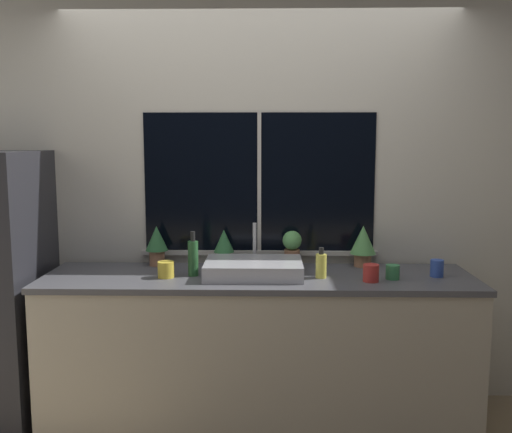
% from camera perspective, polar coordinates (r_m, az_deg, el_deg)
% --- Properties ---
extents(wall_back, '(8.00, 0.09, 2.70)m').
position_cam_1_polar(wall_back, '(3.69, 0.34, 2.31)').
color(wall_back, beige).
rests_on(wall_back, ground_plane).
extents(counter, '(2.53, 0.67, 0.90)m').
position_cam_1_polar(counter, '(3.51, 0.23, -13.06)').
color(counter, '#B2A893').
rests_on(counter, ground_plane).
extents(sink, '(0.57, 0.46, 0.28)m').
position_cam_1_polar(sink, '(3.36, -0.23, -5.18)').
color(sink, '#ADADB2').
rests_on(sink, counter).
extents(potted_plant_far_left, '(0.14, 0.14, 0.25)m').
position_cam_1_polar(potted_plant_far_left, '(3.66, -9.90, -2.60)').
color(potted_plant_far_left, '#9E6B4C').
rests_on(potted_plant_far_left, counter).
extents(potted_plant_center_left, '(0.13, 0.13, 0.23)m').
position_cam_1_polar(potted_plant_center_left, '(3.61, -3.23, -2.88)').
color(potted_plant_center_left, '#9E6B4C').
rests_on(potted_plant_center_left, counter).
extents(potted_plant_center_right, '(0.12, 0.12, 0.23)m').
position_cam_1_polar(potted_plant_center_right, '(3.60, 3.63, -3.03)').
color(potted_plant_center_right, '#9E6B4C').
rests_on(potted_plant_center_right, counter).
extents(potted_plant_far_right, '(0.16, 0.16, 0.26)m').
position_cam_1_polar(potted_plant_far_right, '(3.64, 10.65, -2.63)').
color(potted_plant_far_right, '#9E6B4C').
rests_on(potted_plant_far_right, counter).
extents(soap_bottle, '(0.06, 0.06, 0.18)m').
position_cam_1_polar(soap_bottle, '(3.32, 6.53, -4.86)').
color(soap_bottle, '#DBD14C').
rests_on(soap_bottle, counter).
extents(bottle_tall, '(0.06, 0.06, 0.26)m').
position_cam_1_polar(bottle_tall, '(3.36, -6.31, -4.08)').
color(bottle_tall, '#235128').
rests_on(bottle_tall, counter).
extents(mug_yellow, '(0.10, 0.10, 0.09)m').
position_cam_1_polar(mug_yellow, '(3.36, -8.99, -5.26)').
color(mug_yellow, gold).
rests_on(mug_yellow, counter).
extents(mug_green, '(0.08, 0.08, 0.08)m').
position_cam_1_polar(mug_green, '(3.37, 13.51, -5.42)').
color(mug_green, '#38844C').
rests_on(mug_green, counter).
extents(mug_blue, '(0.08, 0.08, 0.10)m').
position_cam_1_polar(mug_blue, '(3.50, 17.64, -4.96)').
color(mug_blue, '#3351AD').
rests_on(mug_blue, counter).
extents(mug_red, '(0.09, 0.09, 0.10)m').
position_cam_1_polar(mug_red, '(3.28, 11.42, -5.56)').
color(mug_red, '#B72D28').
rests_on(mug_red, counter).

